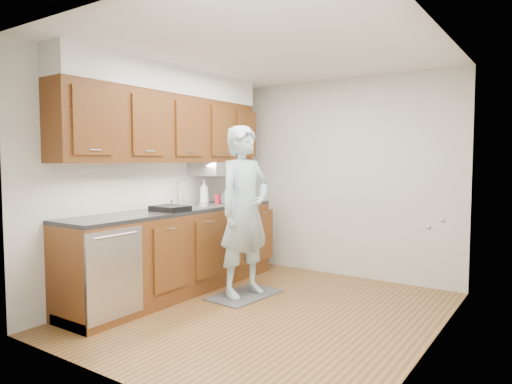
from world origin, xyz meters
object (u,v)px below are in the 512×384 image
dish_rack (170,208)px  soda_can (218,199)px  soap_bottle_a (204,192)px  person (245,200)px  soap_bottle_b (225,196)px

dish_rack → soda_can: bearing=93.9°
soap_bottle_a → soda_can: bearing=16.8°
person → soap_bottle_a: size_ratio=6.89×
soap_bottle_a → soda_can: 0.19m
person → dish_rack: bearing=142.0°
soap_bottle_b → dish_rack: soap_bottle_b is taller
soap_bottle_a → dish_rack: bearing=-76.7°
soda_can → dish_rack: bearing=-89.1°
person → soap_bottle_a: (-0.78, 0.25, 0.04)m
person → soap_bottle_b: (-0.69, 0.54, -0.03)m
soap_bottle_a → dish_rack: 0.79m
soap_bottle_a → dish_rack: soap_bottle_a is taller
person → soda_can: size_ratio=16.00×
dish_rack → person: bearing=43.3°
soap_bottle_a → soap_bottle_b: size_ratio=1.73×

